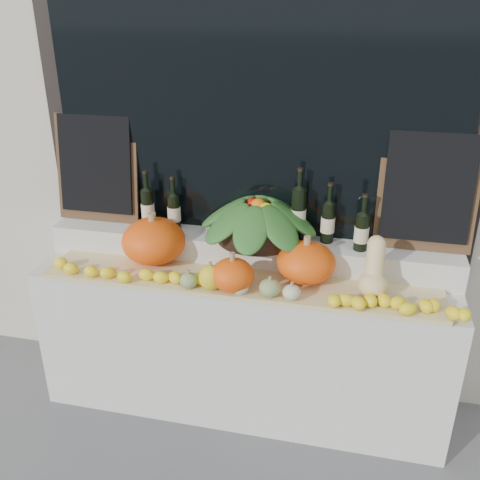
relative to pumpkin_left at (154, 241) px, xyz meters
name	(u,v)px	position (x,y,z in m)	size (l,w,h in m)	color
display_sill	(243,341)	(0.51, 0.01, -0.59)	(2.30, 0.55, 0.88)	silver
rear_tier	(249,249)	(0.51, 0.16, -0.07)	(2.30, 0.25, 0.16)	silver
straw_bedding	(238,283)	(0.51, -0.12, -0.14)	(2.10, 0.32, 0.03)	tan
pumpkin_left	(154,241)	(0.00, 0.00, 0.00)	(0.35, 0.35, 0.25)	#FF580D
pumpkin_right	(306,262)	(0.85, -0.03, -0.02)	(0.30, 0.30, 0.21)	#FF580D
pumpkin_center	(232,275)	(0.50, -0.21, -0.04)	(0.22, 0.22, 0.17)	#FF580D
butternut_squash	(374,272)	(1.19, -0.09, 0.00)	(0.15, 0.21, 0.29)	#ECCE8B
decorative_gourds	(234,283)	(0.51, -0.23, -0.07)	(0.62, 0.12, 0.16)	#34641E
lemon_heap	(233,286)	(0.51, -0.23, -0.09)	(2.20, 0.16, 0.06)	yellow
produce_bowl	(258,219)	(0.56, 0.14, 0.13)	(0.69, 0.69, 0.25)	black
wine_bottle_far_left	(148,208)	(-0.09, 0.16, 0.13)	(0.08, 0.08, 0.34)	black
wine_bottle_near_left	(174,211)	(0.06, 0.18, 0.11)	(0.08, 0.08, 0.31)	black
wine_bottle_tall	(298,214)	(0.77, 0.18, 0.16)	(0.08, 0.08, 0.41)	black
wine_bottle_near_right	(328,222)	(0.93, 0.19, 0.13)	(0.08, 0.08, 0.34)	black
wine_bottle_far_right	(362,231)	(1.11, 0.12, 0.11)	(0.08, 0.08, 0.31)	black
chalkboard_left	(96,167)	(-0.41, 0.22, 0.33)	(0.50, 0.11, 0.62)	#4C331E
chalkboard_right	(428,191)	(1.43, 0.22, 0.33)	(0.50, 0.11, 0.62)	#4C331E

